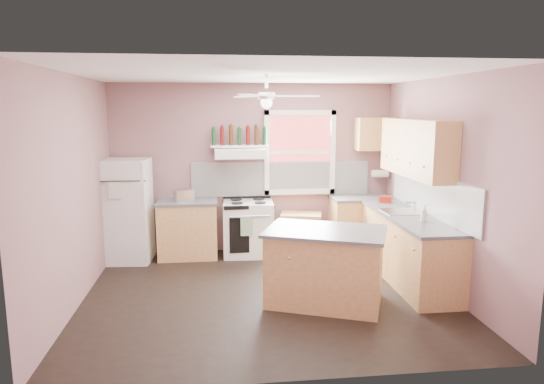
{
  "coord_description": "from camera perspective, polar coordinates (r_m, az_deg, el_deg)",
  "views": [
    {
      "loc": [
        -0.62,
        -5.76,
        2.3
      ],
      "look_at": [
        0.1,
        0.3,
        1.25
      ],
      "focal_mm": 32.0,
      "sensor_mm": 36.0,
      "label": 1
    }
  ],
  "objects": [
    {
      "name": "floor",
      "position": [
        6.24,
        -0.6,
        -11.89
      ],
      "size": [
        4.5,
        4.5,
        0.0
      ],
      "primitive_type": "plane",
      "color": "black",
      "rests_on": "ground"
    },
    {
      "name": "paper_towel",
      "position": [
        8.15,
        12.58,
        2.13
      ],
      "size": [
        0.26,
        0.12,
        0.12
      ],
      "primitive_type": "cylinder",
      "rotation": [
        0.0,
        1.57,
        0.0
      ],
      "color": "white",
      "rests_on": "wall_back"
    },
    {
      "name": "bottle_shelf",
      "position": [
        7.66,
        -3.85,
        5.41
      ],
      "size": [
        0.9,
        0.26,
        0.03
      ],
      "primitive_type": "cube",
      "color": "white",
      "rests_on": "range_hood"
    },
    {
      "name": "sink",
      "position": [
        6.91,
        15.15,
        -2.32
      ],
      "size": [
        0.55,
        0.45,
        0.03
      ],
      "primitive_type": "cube",
      "color": "silver",
      "rests_on": "counter_right"
    },
    {
      "name": "range_hood",
      "position": [
        7.55,
        -3.79,
        4.58
      ],
      "size": [
        0.78,
        0.5,
        0.14
      ],
      "primitive_type": "cube",
      "color": "white",
      "rests_on": "wall_back"
    },
    {
      "name": "upper_cabinet_right",
      "position": [
        6.84,
        16.57,
        5.0
      ],
      "size": [
        0.33,
        1.8,
        0.76
      ],
      "primitive_type": "cube",
      "color": "#B17649",
      "rests_on": "wall_right"
    },
    {
      "name": "wall_back",
      "position": [
        7.87,
        -2.2,
        2.83
      ],
      "size": [
        4.5,
        0.05,
        2.7
      ],
      "primitive_type": "cube",
      "color": "#825B5C",
      "rests_on": "ground"
    },
    {
      "name": "upper_cabinet_corner",
      "position": [
        8.02,
        12.01,
        6.7
      ],
      "size": [
        0.6,
        0.33,
        0.52
      ],
      "primitive_type": "cube",
      "color": "#B17649",
      "rests_on": "wall_back"
    },
    {
      "name": "counter_corner",
      "position": [
        7.96,
        10.68,
        -0.68
      ],
      "size": [
        1.02,
        0.62,
        0.04
      ],
      "primitive_type": "cube",
      "color": "#4D4D50",
      "rests_on": "base_cabinet_corner"
    },
    {
      "name": "toaster",
      "position": [
        7.53,
        -10.33,
        -0.41
      ],
      "size": [
        0.32,
        0.26,
        0.18
      ],
      "primitive_type": "cube",
      "rotation": [
        0.0,
        0.0,
        0.4
      ],
      "color": "silver",
      "rests_on": "counter_left"
    },
    {
      "name": "ceiling_fan_hub",
      "position": [
        5.8,
        -0.65,
        11.24
      ],
      "size": [
        0.2,
        0.2,
        0.08
      ],
      "primitive_type": "cylinder",
      "color": "white",
      "rests_on": "ceiling"
    },
    {
      "name": "faucet",
      "position": [
        6.95,
        16.4,
        -1.67
      ],
      "size": [
        0.03,
        0.03,
        0.14
      ],
      "primitive_type": "cylinder",
      "color": "silver",
      "rests_on": "sink"
    },
    {
      "name": "wall_left",
      "position": [
        6.07,
        -22.5,
        0.0
      ],
      "size": [
        0.05,
        4.0,
        2.7
      ],
      "primitive_type": "cube",
      "color": "#825B5C",
      "rests_on": "ground"
    },
    {
      "name": "stove",
      "position": [
        7.71,
        -2.8,
        -4.28
      ],
      "size": [
        0.8,
        0.68,
        0.86
      ],
      "primitive_type": "cube",
      "rotation": [
        0.0,
        0.0,
        -0.05
      ],
      "color": "white",
      "rests_on": "floor"
    },
    {
      "name": "base_cabinet_left",
      "position": [
        7.71,
        -9.86,
        -4.43
      ],
      "size": [
        0.9,
        0.6,
        0.86
      ],
      "primitive_type": "cube",
      "color": "#B17649",
      "rests_on": "floor"
    },
    {
      "name": "base_cabinet_corner",
      "position": [
        8.05,
        10.58,
        -3.84
      ],
      "size": [
        1.0,
        0.6,
        0.86
      ],
      "primitive_type": "cube",
      "color": "#B17649",
      "rests_on": "floor"
    },
    {
      "name": "wall_right",
      "position": [
        6.52,
        19.69,
        0.8
      ],
      "size": [
        0.05,
        4.0,
        2.7
      ],
      "primitive_type": "cube",
      "color": "#825B5C",
      "rests_on": "ground"
    },
    {
      "name": "island",
      "position": [
        5.87,
        6.24,
        -8.88
      ],
      "size": [
        1.52,
        1.25,
        0.86
      ],
      "primitive_type": "cube",
      "rotation": [
        0.0,
        0.0,
        -0.38
      ],
      "color": "#B17649",
      "rests_on": "floor"
    },
    {
      "name": "counter_left",
      "position": [
        7.61,
        -9.96,
        -1.14
      ],
      "size": [
        0.92,
        0.62,
        0.04
      ],
      "primitive_type": "cube",
      "color": "#4D4D50",
      "rests_on": "base_cabinet_left"
    },
    {
      "name": "refrigerator",
      "position": [
        7.65,
        -16.61,
        -2.12
      ],
      "size": [
        0.71,
        0.69,
        1.56
      ],
      "primitive_type": "cube",
      "rotation": [
        0.0,
        0.0,
        -0.07
      ],
      "color": "white",
      "rests_on": "floor"
    },
    {
      "name": "window_view",
      "position": [
        7.89,
        3.27,
        4.67
      ],
      "size": [
        1.0,
        0.02,
        1.2
      ],
      "primitive_type": "cube",
      "color": "maroon",
      "rests_on": "wall_back"
    },
    {
      "name": "backsplash_back",
      "position": [
        7.9,
        1.09,
        1.58
      ],
      "size": [
        2.9,
        0.03,
        0.55
      ],
      "primitive_type": "cube",
      "color": "white",
      "rests_on": "wall_back"
    },
    {
      "name": "cart",
      "position": [
        7.89,
        3.43,
        -4.79
      ],
      "size": [
        0.72,
        0.56,
        0.64
      ],
      "primitive_type": "cube",
      "rotation": [
        0.0,
        0.0,
        -0.23
      ],
      "color": "#B17649",
      "rests_on": "floor"
    },
    {
      "name": "base_cabinet_right",
      "position": [
        6.84,
        15.68,
        -6.47
      ],
      "size": [
        0.6,
        2.2,
        0.86
      ],
      "primitive_type": "cube",
      "color": "#B17649",
      "rests_on": "floor"
    },
    {
      "name": "soap_bottle",
      "position": [
        6.36,
        17.45,
        -2.44
      ],
      "size": [
        0.09,
        0.09,
        0.21
      ],
      "primitive_type": "imported",
      "rotation": [
        0.0,
        0.0,
        1.42
      ],
      "color": "silver",
      "rests_on": "counter_right"
    },
    {
      "name": "window_frame",
      "position": [
        7.87,
        3.3,
        4.65
      ],
      "size": [
        1.16,
        0.07,
        1.36
      ],
      "primitive_type": "cube",
      "color": "white",
      "rests_on": "wall_back"
    },
    {
      "name": "island_top",
      "position": [
        5.74,
        6.33,
        -4.62
      ],
      "size": [
        1.62,
        1.35,
        0.04
      ],
      "primitive_type": "cube",
      "rotation": [
        0.0,
        0.0,
        -0.38
      ],
      "color": "#4D4D50",
      "rests_on": "island"
    },
    {
      "name": "counter_right",
      "position": [
        6.73,
        15.77,
        -2.79
      ],
      "size": [
        0.62,
        2.22,
        0.04
      ],
      "primitive_type": "cube",
      "color": "#4D4D50",
      "rests_on": "base_cabinet_right"
    },
    {
      "name": "backsplash_right",
      "position": [
        6.79,
        18.19,
        -0.26
      ],
      "size": [
        0.03,
        2.6,
        0.55
      ],
      "primitive_type": "cube",
      "color": "white",
      "rests_on": "wall_right"
    },
    {
      "name": "ceiling",
      "position": [
        5.81,
        -0.65,
        13.71
      ],
      "size": [
        4.5,
        4.5,
        0.0
      ],
      "primitive_type": "plane",
      "color": "white",
      "rests_on": "ground"
    },
    {
      "name": "wine_bottles",
      "position": [
        7.65,
        -3.85,
        6.59
      ],
      "size": [
        0.86,
        0.06,
        0.31
      ],
      "color": "#143819",
      "rests_on": "bottle_shelf"
    },
    {
      "name": "red_caddy",
      "position": [
        7.52,
        13.2,
        -0.84
      ],
      "size": [
        0.21,
        0.18,
        0.1
      ],
      "primitive_type": "cube",
      "rotation": [
        0.0,
        0.0,
        -0.41
      ],
      "color": "#A6200E",
      "rests_on": "counter_right"
    }
  ]
}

